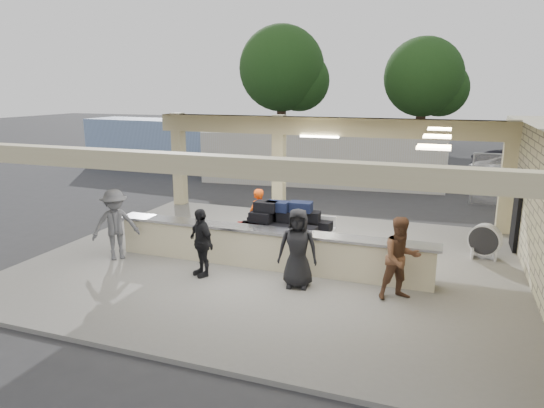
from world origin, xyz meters
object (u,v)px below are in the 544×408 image
at_px(baggage_handler, 257,217).
at_px(passenger_d, 298,248).
at_px(container_blue, 175,145).
at_px(luggage_cart, 284,225).
at_px(car_dark, 521,165).
at_px(baggage_counter, 266,248).
at_px(car_white_a, 535,172).
at_px(drum_fan, 485,240).
at_px(container_white, 320,159).
at_px(passenger_b, 201,242).
at_px(passenger_a, 401,259).
at_px(passenger_c, 115,225).

distance_m(baggage_handler, passenger_d, 3.15).
bearing_deg(baggage_handler, container_blue, -121.58).
relative_size(luggage_cart, car_dark, 0.58).
bearing_deg(passenger_d, baggage_counter, 130.92).
bearing_deg(baggage_counter, car_white_a, 60.21).
relative_size(drum_fan, container_white, 0.08).
relative_size(drum_fan, passenger_d, 0.51).
xyz_separation_m(car_white_a, container_blue, (-17.98, -0.94, 0.62)).
relative_size(passenger_b, passenger_d, 0.91).
relative_size(car_white_a, container_blue, 0.50).
xyz_separation_m(luggage_cart, car_white_a, (7.69, 12.59, -0.17)).
bearing_deg(car_white_a, baggage_counter, 127.61).
xyz_separation_m(passenger_a, container_blue, (-13.48, 13.46, 0.38)).
xyz_separation_m(passenger_b, passenger_d, (2.33, 0.14, 0.08)).
xyz_separation_m(baggage_handler, passenger_a, (4.15, -2.36, 0.08)).
height_order(baggage_handler, container_white, container_white).
height_order(passenger_c, container_blue, container_blue).
bearing_deg(container_white, passenger_a, -73.23).
bearing_deg(luggage_cart, container_blue, 126.49).
xyz_separation_m(passenger_c, car_white_a, (11.66, 14.37, -0.27)).
height_order(luggage_cart, baggage_handler, baggage_handler).
xyz_separation_m(car_dark, container_blue, (-17.65, -2.95, 0.62)).
bearing_deg(passenger_b, passenger_c, -153.05).
bearing_deg(passenger_a, baggage_counter, 134.79).
bearing_deg(passenger_b, car_dark, 95.31).
bearing_deg(passenger_c, baggage_handler, -9.12).
xyz_separation_m(drum_fan, passenger_c, (-9.00, -3.31, 0.43)).
height_order(passenger_d, car_white_a, passenger_d).
bearing_deg(passenger_c, passenger_b, -52.96).
height_order(baggage_handler, container_blue, container_blue).
relative_size(drum_fan, passenger_a, 0.52).
xyz_separation_m(baggage_handler, container_white, (-0.70, 9.80, 0.30)).
relative_size(passenger_c, container_blue, 0.17).
height_order(baggage_counter, car_white_a, car_white_a).
distance_m(passenger_c, container_white, 12.36).
bearing_deg(passenger_a, car_dark, 43.94).
relative_size(luggage_cart, car_white_a, 0.50).
distance_m(passenger_c, container_blue, 14.85).
relative_size(baggage_counter, container_blue, 0.78).
relative_size(car_dark, container_blue, 0.43).
bearing_deg(passenger_a, container_blue, 103.26).
bearing_deg(passenger_c, passenger_d, -48.58).
relative_size(baggage_handler, container_white, 0.15).
bearing_deg(baggage_counter, drum_fan, 26.37).
bearing_deg(baggage_handler, passenger_b, 9.99).
xyz_separation_m(passenger_b, car_white_a, (9.04, 14.65, -0.17)).
bearing_deg(container_white, baggage_handler, -90.90).
bearing_deg(passenger_c, baggage_counter, -35.83).
distance_m(car_white_a, container_blue, 18.02).
bearing_deg(passenger_b, baggage_handler, 114.53).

